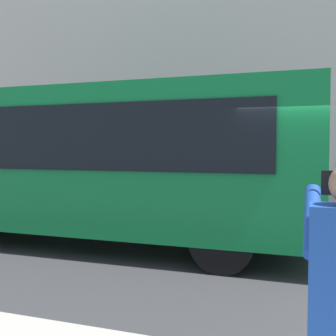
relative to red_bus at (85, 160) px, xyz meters
name	(u,v)px	position (x,y,z in m)	size (l,w,h in m)	color
ground_plane	(324,267)	(-4.51, 0.22, -1.68)	(60.00, 60.00, 0.00)	#38383A
building_facade_far	(323,16)	(-4.52, -6.58, 4.30)	(28.00, 1.55, 12.00)	beige
red_bus	(85,160)	(0.00, 0.00, 0.00)	(9.05, 2.54, 3.08)	#0F7238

